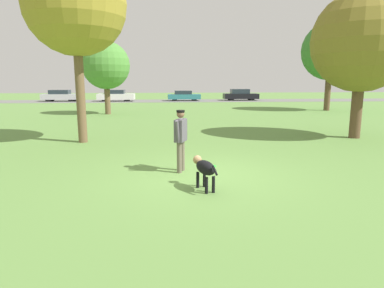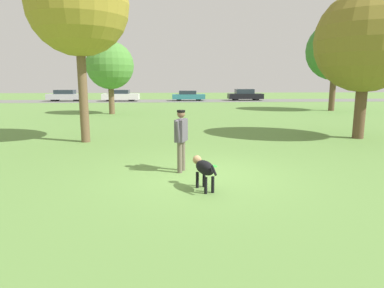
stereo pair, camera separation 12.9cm
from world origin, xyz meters
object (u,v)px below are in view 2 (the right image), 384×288
parked_car_white (121,96)px  tree_near_left (78,5)px  dog (204,168)px  tree_far_left (110,66)px  parked_car_black (245,95)px  parked_car_silver (66,96)px  tree_far_right (335,51)px  frisbee (213,166)px  person (181,135)px  parked_car_teal (188,96)px  tree_near_right (366,41)px

parked_car_white → tree_near_left: bearing=-83.7°
dog → parked_car_white: size_ratio=0.25×
tree_near_left → parked_car_white: (-2.33, 27.29, -4.50)m
tree_far_left → parked_car_black: (13.45, 16.38, -2.77)m
parked_car_silver → tree_near_left: bearing=-72.4°
dog → tree_far_right: tree_far_right is taller
frisbee → tree_near_left: tree_near_left is taller
tree_far_left → parked_car_white: (-1.51, 15.72, -2.78)m
tree_far_left → tree_far_right: bearing=5.5°
person → parked_car_silver: person is taller
parked_car_silver → parked_car_white: parked_car_white is taller
tree_far_right → parked_car_teal: bearing=127.0°
tree_near_right → tree_far_right: tree_far_right is taller
parked_car_teal → tree_near_left: bearing=-101.5°
person → frisbee: bearing=-40.9°
tree_near_right → parked_car_teal: size_ratio=1.55×
tree_near_left → parked_car_silver: tree_near_left is taller
dog → parked_car_silver: (-12.82, 34.04, 0.17)m
tree_near_left → parked_car_teal: bearing=78.4°
dog → tree_far_right: 23.50m
frisbee → parked_car_silver: size_ratio=0.06×
tree_far_right → parked_car_black: tree_far_right is taller
parked_car_silver → tree_far_right: bearing=-29.8°
frisbee → tree_far_right: tree_far_right is taller
dog → tree_far_left: bearing=-3.3°
person → tree_near_right: bearing=-36.8°
tree_near_right → parked_car_silver: tree_near_right is taller
dog → tree_far_right: (12.34, 19.56, 4.18)m
tree_near_left → parked_car_silver: (-8.73, 27.71, -4.50)m
person → tree_far_left: bearing=35.9°
frisbee → tree_far_left: size_ratio=0.05×
parked_car_black → parked_car_white: bearing=-176.5°
person → dog: (0.45, -1.57, -0.49)m
tree_far_right → parked_car_white: size_ratio=1.63×
frisbee → tree_near_right: size_ratio=0.04×
dog → parked_car_black: bearing=-32.6°
frisbee → parked_car_black: bearing=75.9°
tree_near_right → tree_far_left: bearing=136.6°
parked_car_white → parked_car_teal: parked_car_white is taller
tree_far_left → parked_car_teal: (6.46, 15.95, -2.83)m
dog → frisbee: 2.17m
tree_near_right → parked_car_teal: bearing=101.6°
tree_near_right → parked_car_silver: (-20.02, 27.59, -3.29)m
tree_near_left → tree_near_right: bearing=0.6°
person → dog: 1.70m
frisbee → parked_car_silver: bearing=112.6°
tree_far_right → parked_car_white: tree_far_right is taller
tree_far_left → parked_car_teal: bearing=67.9°
frisbee → parked_car_teal: (1.09, 31.80, 0.60)m
tree_far_left → parked_car_silver: 18.18m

